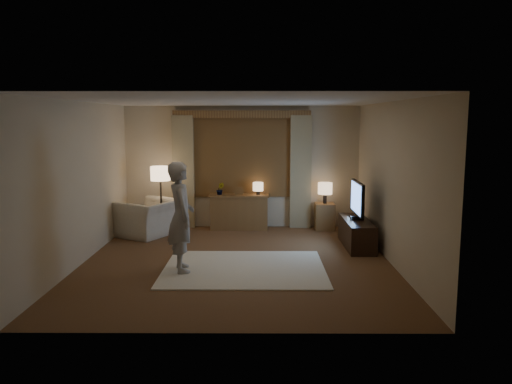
{
  "coord_description": "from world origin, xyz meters",
  "views": [
    {
      "loc": [
        0.36,
        -7.91,
        2.32
      ],
      "look_at": [
        0.31,
        0.6,
        1.07
      ],
      "focal_mm": 35.0,
      "sensor_mm": 36.0,
      "label": 1
    }
  ],
  "objects_px": {
    "sideboard": "(239,213)",
    "person": "(181,217)",
    "side_table": "(325,216)",
    "armchair": "(150,218)",
    "tv_stand": "(357,233)"
  },
  "relations": [
    {
      "from": "armchair",
      "to": "tv_stand",
      "type": "xyz_separation_m",
      "value": [
        3.98,
        -0.88,
        -0.11
      ]
    },
    {
      "from": "person",
      "to": "side_table",
      "type": "bearing_deg",
      "value": -56.86
    },
    {
      "from": "side_table",
      "to": "tv_stand",
      "type": "distance_m",
      "value": 1.49
    },
    {
      "from": "tv_stand",
      "to": "person",
      "type": "distance_m",
      "value": 3.39
    },
    {
      "from": "sideboard",
      "to": "person",
      "type": "height_order",
      "value": "person"
    },
    {
      "from": "tv_stand",
      "to": "person",
      "type": "bearing_deg",
      "value": -152.74
    },
    {
      "from": "sideboard",
      "to": "tv_stand",
      "type": "bearing_deg",
      "value": -34.01
    },
    {
      "from": "armchair",
      "to": "person",
      "type": "bearing_deg",
      "value": 51.67
    },
    {
      "from": "armchair",
      "to": "person",
      "type": "relative_size",
      "value": 0.66
    },
    {
      "from": "tv_stand",
      "to": "person",
      "type": "relative_size",
      "value": 0.84
    },
    {
      "from": "sideboard",
      "to": "person",
      "type": "relative_size",
      "value": 0.72
    },
    {
      "from": "armchair",
      "to": "side_table",
      "type": "height_order",
      "value": "armchair"
    },
    {
      "from": "side_table",
      "to": "person",
      "type": "distance_m",
      "value": 3.97
    },
    {
      "from": "armchair",
      "to": "side_table",
      "type": "relative_size",
      "value": 1.96
    },
    {
      "from": "armchair",
      "to": "side_table",
      "type": "distance_m",
      "value": 3.63
    }
  ]
}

